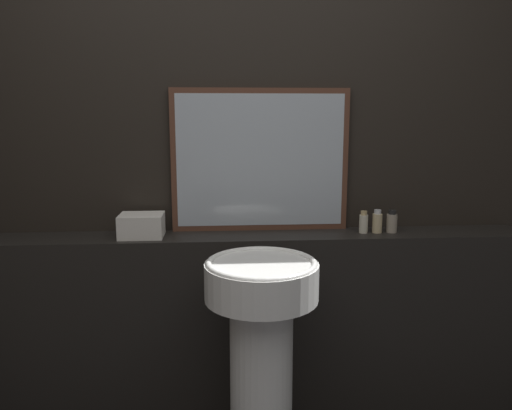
{
  "coord_description": "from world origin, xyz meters",
  "views": [
    {
      "loc": [
        -0.08,
        -0.74,
        1.43
      ],
      "look_at": [
        0.07,
        1.32,
        1.04
      ],
      "focal_mm": 35.0,
      "sensor_mm": 36.0,
      "label": 1
    }
  ],
  "objects_px": {
    "pedestal_sink": "(261,345)",
    "towel_stack": "(142,225)",
    "mirror": "(260,160)",
    "lotion_bottle": "(392,222)",
    "conditioner_bottle": "(377,222)",
    "shampoo_bottle": "(364,223)"
  },
  "relations": [
    {
      "from": "towel_stack",
      "to": "conditioner_bottle",
      "type": "height_order",
      "value": "conditioner_bottle"
    },
    {
      "from": "shampoo_bottle",
      "to": "lotion_bottle",
      "type": "bearing_deg",
      "value": 0.0
    },
    {
      "from": "conditioner_bottle",
      "to": "lotion_bottle",
      "type": "relative_size",
      "value": 1.03
    },
    {
      "from": "towel_stack",
      "to": "shampoo_bottle",
      "type": "xyz_separation_m",
      "value": [
        1.0,
        0.0,
        -0.0
      ]
    },
    {
      "from": "mirror",
      "to": "conditioner_bottle",
      "type": "height_order",
      "value": "mirror"
    },
    {
      "from": "lotion_bottle",
      "to": "towel_stack",
      "type": "bearing_deg",
      "value": 180.0
    },
    {
      "from": "mirror",
      "to": "conditioner_bottle",
      "type": "relative_size",
      "value": 7.63
    },
    {
      "from": "towel_stack",
      "to": "lotion_bottle",
      "type": "relative_size",
      "value": 1.84
    },
    {
      "from": "towel_stack",
      "to": "lotion_bottle",
      "type": "bearing_deg",
      "value": 0.0
    },
    {
      "from": "pedestal_sink",
      "to": "towel_stack",
      "type": "height_order",
      "value": "towel_stack"
    },
    {
      "from": "conditioner_bottle",
      "to": "lotion_bottle",
      "type": "bearing_deg",
      "value": -0.0
    },
    {
      "from": "mirror",
      "to": "lotion_bottle",
      "type": "bearing_deg",
      "value": -9.18
    },
    {
      "from": "shampoo_bottle",
      "to": "towel_stack",
      "type": "bearing_deg",
      "value": 180.0
    },
    {
      "from": "mirror",
      "to": "conditioner_bottle",
      "type": "bearing_deg",
      "value": -10.35
    },
    {
      "from": "mirror",
      "to": "towel_stack",
      "type": "relative_size",
      "value": 4.26
    },
    {
      "from": "pedestal_sink",
      "to": "conditioner_bottle",
      "type": "height_order",
      "value": "conditioner_bottle"
    },
    {
      "from": "shampoo_bottle",
      "to": "conditioner_bottle",
      "type": "height_order",
      "value": "conditioner_bottle"
    },
    {
      "from": "mirror",
      "to": "towel_stack",
      "type": "xyz_separation_m",
      "value": [
        -0.53,
        -0.1,
        -0.27
      ]
    },
    {
      "from": "shampoo_bottle",
      "to": "lotion_bottle",
      "type": "distance_m",
      "value": 0.13
    },
    {
      "from": "conditioner_bottle",
      "to": "towel_stack",
      "type": "bearing_deg",
      "value": -180.0
    },
    {
      "from": "mirror",
      "to": "pedestal_sink",
      "type": "bearing_deg",
      "value": -93.98
    },
    {
      "from": "towel_stack",
      "to": "lotion_bottle",
      "type": "xyz_separation_m",
      "value": [
        1.13,
        0.0,
        -0.0
      ]
    }
  ]
}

